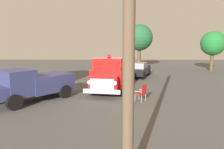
# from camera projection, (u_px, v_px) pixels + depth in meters

# --- Properties ---
(ground_plane) EXTENTS (60.00, 60.00, 0.00)m
(ground_plane) POSITION_uv_depth(u_px,v_px,m) (106.00, 90.00, 14.81)
(ground_plane) COLOR #514F4C
(vintage_fire_truck) EXTENTS (6.22, 3.19, 2.59)m
(vintage_fire_truck) POSITION_uv_depth(u_px,v_px,m) (111.00, 73.00, 15.18)
(vintage_fire_truck) COLOR black
(vintage_fire_truck) RESTS_ON ground
(classic_hot_rod) EXTENTS (4.72, 3.16, 1.46)m
(classic_hot_rod) POSITION_uv_depth(u_px,v_px,m) (139.00, 69.00, 21.03)
(classic_hot_rod) COLOR black
(classic_hot_rod) RESTS_ON ground
(parked_pickup) EXTENTS (4.88, 4.40, 1.90)m
(parked_pickup) POSITION_uv_depth(u_px,v_px,m) (32.00, 84.00, 11.86)
(parked_pickup) COLOR black
(parked_pickup) RESTS_ON ground
(lawn_chair_near_truck) EXTENTS (0.69, 0.69, 1.02)m
(lawn_chair_near_truck) POSITION_uv_depth(u_px,v_px,m) (120.00, 75.00, 17.97)
(lawn_chair_near_truck) COLOR #B7BABF
(lawn_chair_near_truck) RESTS_ON ground
(lawn_chair_by_car) EXTENTS (0.60, 0.60, 1.02)m
(lawn_chair_by_car) POSITION_uv_depth(u_px,v_px,m) (55.00, 80.00, 15.54)
(lawn_chair_by_car) COLOR #B7BABF
(lawn_chair_by_car) RESTS_ON ground
(lawn_chair_spare) EXTENTS (0.69, 0.69, 1.02)m
(lawn_chair_spare) POSITION_uv_depth(u_px,v_px,m) (142.00, 92.00, 11.74)
(lawn_chair_spare) COLOR #B7BABF
(lawn_chair_spare) RESTS_ON ground
(spectator_seated) EXTENTS (0.62, 0.65, 1.29)m
(spectator_seated) POSITION_uv_depth(u_px,v_px,m) (121.00, 74.00, 18.03)
(spectator_seated) COLOR #383842
(spectator_seated) RESTS_ON ground
(oak_tree_left) EXTENTS (3.62, 3.62, 6.02)m
(oak_tree_left) POSITION_uv_depth(u_px,v_px,m) (140.00, 38.00, 28.53)
(oak_tree_left) COLOR brown
(oak_tree_left) RESTS_ON ground
(oak_tree_right) EXTENTS (2.92, 2.92, 4.85)m
(oak_tree_right) POSITION_uv_depth(u_px,v_px,m) (213.00, 44.00, 24.91)
(oak_tree_right) COLOR brown
(oak_tree_right) RESTS_ON ground
(utility_pole) EXTENTS (1.69, 0.45, 7.34)m
(utility_pole) POSITION_uv_depth(u_px,v_px,m) (129.00, 17.00, 4.17)
(utility_pole) COLOR brown
(utility_pole) RESTS_ON ground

